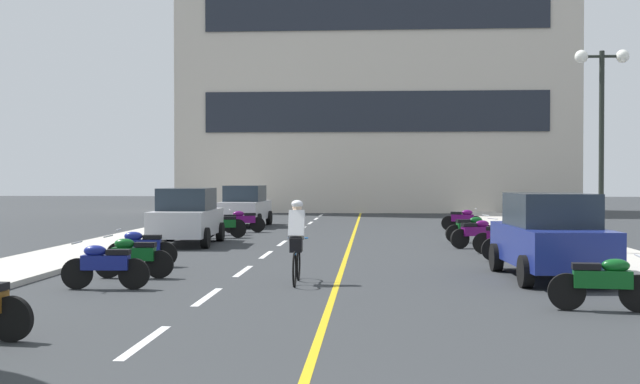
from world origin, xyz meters
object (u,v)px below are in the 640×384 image
(parked_car_far, at_px, (245,206))
(motorcycle_7, at_px, (504,238))
(motorcycle_6, at_px, (515,243))
(motorcycle_10, at_px, (222,225))
(parked_car_near, at_px, (550,236))
(motorcycle_8, at_px, (477,233))
(parked_car_mid, at_px, (187,216))
(street_lamp_mid, at_px, (602,106))
(motorcycle_5, at_px, (141,247))
(motorcycle_13, at_px, (463,219))
(motorcycle_2, at_px, (603,282))
(motorcycle_4, at_px, (133,256))
(motorcycle_3, at_px, (105,265))
(cyclist_rider, at_px, (297,240))
(motorcycle_12, at_px, (243,221))
(motorcycle_9, at_px, (471,228))
(motorcycle_11, at_px, (223,223))

(parked_car_far, distance_m, motorcycle_7, 15.67)
(motorcycle_6, bearing_deg, motorcycle_10, 140.59)
(motorcycle_7, bearing_deg, motorcycle_6, -90.48)
(parked_car_near, distance_m, motorcycle_10, 14.35)
(motorcycle_8, bearing_deg, parked_car_mid, 175.50)
(street_lamp_mid, relative_size, motorcycle_10, 3.38)
(motorcycle_5, bearing_deg, motorcycle_13, 56.69)
(parked_car_mid, bearing_deg, motorcycle_8, -4.50)
(motorcycle_2, distance_m, motorcycle_8, 11.68)
(motorcycle_13, bearing_deg, motorcycle_7, -89.99)
(motorcycle_4, relative_size, motorcycle_7, 1.01)
(parked_car_far, relative_size, motorcycle_3, 2.50)
(cyclist_rider, bearing_deg, motorcycle_12, 103.17)
(cyclist_rider, bearing_deg, motorcycle_13, 72.78)
(motorcycle_4, relative_size, motorcycle_5, 1.00)
(motorcycle_7, bearing_deg, motorcycle_9, 95.81)
(motorcycle_9, xyz_separation_m, motorcycle_11, (-8.88, 2.92, 0.00))
(street_lamp_mid, bearing_deg, motorcycle_9, 122.82)
(motorcycle_3, xyz_separation_m, motorcycle_9, (8.40, 11.85, 0.00))
(street_lamp_mid, bearing_deg, motorcycle_3, -147.46)
(motorcycle_12, relative_size, cyclist_rider, 0.94)
(street_lamp_mid, height_order, motorcycle_5, street_lamp_mid)
(motorcycle_5, height_order, motorcycle_8, same)
(parked_car_mid, relative_size, motorcycle_10, 2.60)
(motorcycle_7, relative_size, cyclist_rider, 0.95)
(street_lamp_mid, height_order, motorcycle_8, street_lamp_mid)
(motorcycle_3, bearing_deg, motorcycle_11, 91.87)
(parked_car_near, relative_size, motorcycle_13, 2.51)
(parked_car_near, distance_m, motorcycle_3, 9.17)
(parked_car_near, relative_size, motorcycle_3, 2.51)
(motorcycle_12, bearing_deg, motorcycle_7, -44.32)
(motorcycle_4, bearing_deg, motorcycle_3, -91.12)
(motorcycle_9, height_order, cyclist_rider, cyclist_rider)
(parked_car_far, distance_m, motorcycle_8, 13.81)
(motorcycle_6, bearing_deg, motorcycle_9, 93.86)
(parked_car_near, distance_m, parked_car_far, 20.40)
(motorcycle_5, bearing_deg, motorcycle_7, 22.33)
(parked_car_near, distance_m, cyclist_rider, 5.41)
(motorcycle_12, relative_size, motorcycle_13, 0.98)
(motorcycle_13, bearing_deg, motorcycle_4, -118.37)
(motorcycle_2, relative_size, motorcycle_10, 1.04)
(motorcycle_7, relative_size, motorcycle_11, 1.00)
(motorcycle_11, relative_size, motorcycle_12, 1.01)
(motorcycle_4, relative_size, motorcycle_13, 1.00)
(motorcycle_3, relative_size, motorcycle_11, 1.01)
(parked_car_mid, xyz_separation_m, motorcycle_5, (0.40, -6.49, -0.44))
(motorcycle_11, bearing_deg, motorcycle_6, -43.86)
(parked_car_mid, relative_size, motorcycle_4, 2.49)
(parked_car_mid, xyz_separation_m, cyclist_rider, (4.42, -9.27, -0.03))
(motorcycle_6, height_order, cyclist_rider, cyclist_rider)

